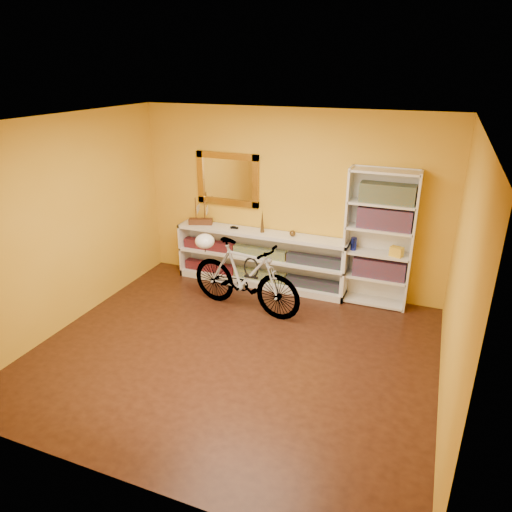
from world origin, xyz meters
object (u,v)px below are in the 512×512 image
at_px(console_unit, 260,259).
at_px(bookcase, 379,240).
at_px(bicycle, 245,276).
at_px(helmet, 205,241).

height_order(console_unit, bookcase, bookcase).
xyz_separation_m(console_unit, bicycle, (0.09, -0.81, 0.07)).
bearing_deg(helmet, bookcase, 18.11).
distance_m(console_unit, bookcase, 1.76).
height_order(bookcase, bicycle, bookcase).
bearing_deg(bicycle, helmet, 90.00).
xyz_separation_m(bicycle, helmet, (-0.64, 0.11, 0.38)).
xyz_separation_m(bookcase, helmet, (-2.23, -0.73, -0.07)).
bearing_deg(bicycle, bookcase, -52.85).
distance_m(bicycle, helmet, 0.75).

